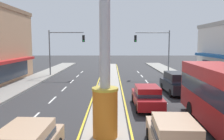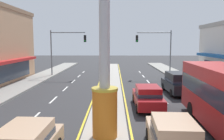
% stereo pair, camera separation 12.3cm
% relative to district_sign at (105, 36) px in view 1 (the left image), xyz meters
% --- Properties ---
extents(median_strip, '(2.21, 52.00, 0.14)m').
position_rel_district_sign_xyz_m(median_strip, '(-0.00, 11.82, -4.70)').
color(median_strip, '#A39E93').
rests_on(median_strip, ground).
extents(sidewalk_left, '(2.99, 60.00, 0.18)m').
position_rel_district_sign_xyz_m(sidewalk_left, '(-9.20, 9.82, -4.68)').
color(sidewalk_left, gray).
rests_on(sidewalk_left, ground).
extents(sidewalk_right, '(2.99, 60.00, 0.18)m').
position_rel_district_sign_xyz_m(sidewalk_right, '(9.20, 9.82, -4.68)').
color(sidewalk_right, gray).
rests_on(sidewalk_right, ground).
extents(lane_markings, '(8.95, 52.00, 0.01)m').
position_rel_district_sign_xyz_m(lane_markings, '(-0.00, 10.46, -4.77)').
color(lane_markings, silver).
rests_on(lane_markings, ground).
extents(district_sign, '(7.91, 1.21, 8.45)m').
position_rel_district_sign_xyz_m(district_sign, '(0.00, 0.00, 0.00)').
color(district_sign, orange).
rests_on(district_sign, median_strip).
extents(traffic_light_left_side, '(4.86, 0.46, 6.20)m').
position_rel_district_sign_xyz_m(traffic_light_left_side, '(-6.34, 20.47, -0.53)').
color(traffic_light_left_side, slate).
rests_on(traffic_light_left_side, ground).
extents(traffic_light_right_side, '(4.86, 0.46, 6.20)m').
position_rel_district_sign_xyz_m(traffic_light_right_side, '(6.34, 20.88, -0.53)').
color(traffic_light_right_side, slate).
rests_on(traffic_light_right_side, ground).
extents(suv_near_left_lane, '(2.05, 4.65, 1.90)m').
position_rel_district_sign_xyz_m(suv_near_left_lane, '(6.06, 9.73, -3.79)').
color(suv_near_left_lane, black).
rests_on(suv_near_left_lane, ground).
extents(sedan_mid_left_lane, '(1.84, 4.30, 1.53)m').
position_rel_district_sign_xyz_m(sedan_mid_left_lane, '(2.75, 5.27, -3.98)').
color(sedan_mid_left_lane, maroon).
rests_on(sedan_mid_left_lane, ground).
extents(sedan_far_left_oncoming, '(2.00, 4.38, 1.53)m').
position_rel_district_sign_xyz_m(sedan_far_left_oncoming, '(2.75, -1.65, -3.98)').
color(sedan_far_left_oncoming, tan).
rests_on(sedan_far_left_oncoming, ground).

